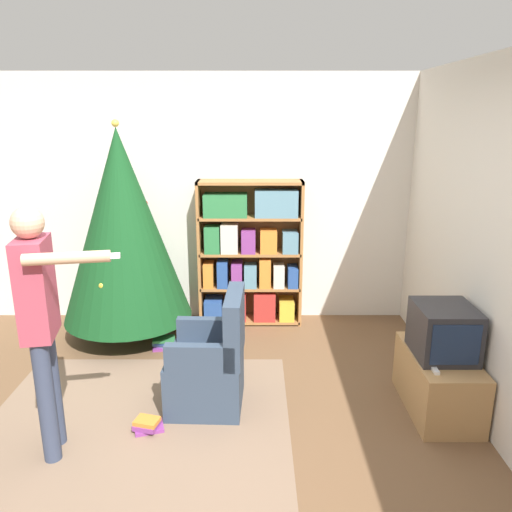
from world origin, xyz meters
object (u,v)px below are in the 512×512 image
Objects in this scene: television at (442,331)px; christmas_tree at (121,227)px; bookshelf at (248,255)px; armchair at (209,367)px; standing_person at (39,314)px.

television is 0.22× the size of christmas_tree.
christmas_tree reaches higher than bookshelf.
television is at bearing -26.40° from christmas_tree.
bookshelf is 1.67× the size of armchair.
bookshelf is 0.72× the size of christmas_tree.
bookshelf is 2.23m from television.
armchair is at bearing 177.79° from television.
christmas_tree is (-1.21, -0.36, 0.39)m from bookshelf.
television is at bearing 89.95° from standing_person.
standing_person reaches higher than television.
standing_person is (-0.06, -1.82, -0.15)m from christmas_tree.
bookshelf reaches higher than television.
christmas_tree is 1.77m from armchair.
bookshelf is at bearing 130.81° from television.
christmas_tree is 1.29× the size of standing_person.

